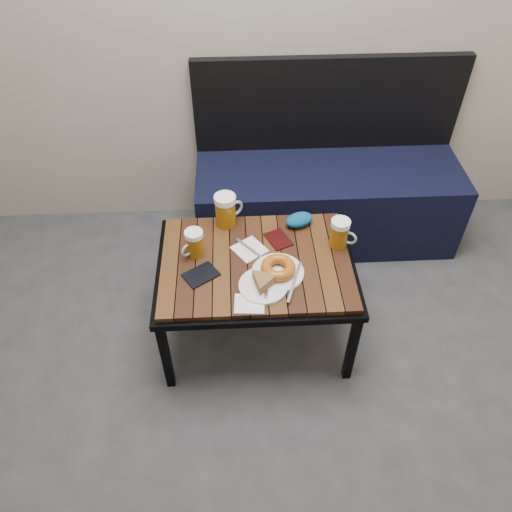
{
  "coord_description": "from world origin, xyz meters",
  "views": [
    {
      "loc": [
        -0.31,
        -0.4,
        1.96
      ],
      "look_at": [
        -0.24,
        1.07,
        0.5
      ],
      "focal_mm": 35.0,
      "sensor_mm": 36.0,
      "label": 1
    }
  ],
  "objects_px": {
    "bench": "(326,194)",
    "knit_pouch": "(299,220)",
    "beer_mug_right": "(340,233)",
    "beer_mug_left": "(194,243)",
    "plate_pie": "(263,283)",
    "plate_bagel": "(278,270)",
    "beer_mug_centre": "(226,210)",
    "passport_burgundy": "(278,239)",
    "passport_navy": "(201,275)",
    "cafe_table": "(256,268)"
  },
  "relations": [
    {
      "from": "bench",
      "to": "knit_pouch",
      "type": "height_order",
      "value": "bench"
    },
    {
      "from": "beer_mug_centre",
      "to": "passport_navy",
      "type": "bearing_deg",
      "value": -142.08
    },
    {
      "from": "bench",
      "to": "plate_pie",
      "type": "height_order",
      "value": "bench"
    },
    {
      "from": "plate_bagel",
      "to": "passport_burgundy",
      "type": "xyz_separation_m",
      "value": [
        0.02,
        0.2,
        -0.02
      ]
    },
    {
      "from": "plate_bagel",
      "to": "passport_navy",
      "type": "xyz_separation_m",
      "value": [
        -0.31,
        0.01,
        -0.02
      ]
    },
    {
      "from": "beer_mug_left",
      "to": "plate_pie",
      "type": "distance_m",
      "value": 0.35
    },
    {
      "from": "beer_mug_centre",
      "to": "bench",
      "type": "bearing_deg",
      "value": 6.02
    },
    {
      "from": "plate_bagel",
      "to": "passport_burgundy",
      "type": "height_order",
      "value": "plate_bagel"
    },
    {
      "from": "knit_pouch",
      "to": "beer_mug_left",
      "type": "bearing_deg",
      "value": -160.27
    },
    {
      "from": "beer_mug_right",
      "to": "plate_pie",
      "type": "height_order",
      "value": "beer_mug_right"
    },
    {
      "from": "bench",
      "to": "beer_mug_centre",
      "type": "bearing_deg",
      "value": -140.69
    },
    {
      "from": "passport_navy",
      "to": "bench",
      "type": "bearing_deg",
      "value": 106.16
    },
    {
      "from": "cafe_table",
      "to": "plate_pie",
      "type": "distance_m",
      "value": 0.16
    },
    {
      "from": "plate_bagel",
      "to": "passport_burgundy",
      "type": "distance_m",
      "value": 0.21
    },
    {
      "from": "beer_mug_right",
      "to": "plate_bagel",
      "type": "xyz_separation_m",
      "value": [
        -0.28,
        -0.16,
        -0.04
      ]
    },
    {
      "from": "beer_mug_left",
      "to": "plate_pie",
      "type": "xyz_separation_m",
      "value": [
        0.28,
        -0.2,
        -0.04
      ]
    },
    {
      "from": "beer_mug_left",
      "to": "beer_mug_right",
      "type": "relative_size",
      "value": 0.94
    },
    {
      "from": "cafe_table",
      "to": "beer_mug_centre",
      "type": "xyz_separation_m",
      "value": [
        -0.12,
        0.25,
        0.12
      ]
    },
    {
      "from": "bench",
      "to": "knit_pouch",
      "type": "relative_size",
      "value": 10.84
    },
    {
      "from": "cafe_table",
      "to": "knit_pouch",
      "type": "xyz_separation_m",
      "value": [
        0.21,
        0.22,
        0.07
      ]
    },
    {
      "from": "passport_navy",
      "to": "beer_mug_centre",
      "type": "bearing_deg",
      "value": 127.82
    },
    {
      "from": "passport_burgundy",
      "to": "beer_mug_left",
      "type": "bearing_deg",
      "value": 166.23
    },
    {
      "from": "passport_navy",
      "to": "plate_bagel",
      "type": "bearing_deg",
      "value": 55.17
    },
    {
      "from": "cafe_table",
      "to": "beer_mug_right",
      "type": "distance_m",
      "value": 0.39
    },
    {
      "from": "plate_pie",
      "to": "bench",
      "type": "bearing_deg",
      "value": 64.47
    },
    {
      "from": "cafe_table",
      "to": "plate_bagel",
      "type": "height_order",
      "value": "plate_bagel"
    },
    {
      "from": "bench",
      "to": "beer_mug_centre",
      "type": "distance_m",
      "value": 0.75
    },
    {
      "from": "beer_mug_right",
      "to": "beer_mug_left",
      "type": "bearing_deg",
      "value": -150.11
    },
    {
      "from": "cafe_table",
      "to": "passport_navy",
      "type": "xyz_separation_m",
      "value": [
        -0.23,
        -0.07,
        0.05
      ]
    },
    {
      "from": "bench",
      "to": "passport_burgundy",
      "type": "relative_size",
      "value": 11.54
    },
    {
      "from": "beer_mug_left",
      "to": "plate_bagel",
      "type": "distance_m",
      "value": 0.37
    },
    {
      "from": "bench",
      "to": "cafe_table",
      "type": "bearing_deg",
      "value": -121.4
    },
    {
      "from": "plate_pie",
      "to": "passport_navy",
      "type": "distance_m",
      "value": 0.26
    },
    {
      "from": "cafe_table",
      "to": "knit_pouch",
      "type": "bearing_deg",
      "value": 47.0
    },
    {
      "from": "beer_mug_centre",
      "to": "passport_burgundy",
      "type": "xyz_separation_m",
      "value": [
        0.23,
        -0.12,
        -0.07
      ]
    },
    {
      "from": "bench",
      "to": "beer_mug_left",
      "type": "xyz_separation_m",
      "value": [
        -0.68,
        -0.64,
        0.26
      ]
    },
    {
      "from": "beer_mug_left",
      "to": "knit_pouch",
      "type": "xyz_separation_m",
      "value": [
        0.46,
        0.17,
        -0.03
      ]
    },
    {
      "from": "bench",
      "to": "passport_navy",
      "type": "xyz_separation_m",
      "value": [
        -0.65,
        -0.77,
        0.2
      ]
    },
    {
      "from": "plate_pie",
      "to": "knit_pouch",
      "type": "xyz_separation_m",
      "value": [
        0.18,
        0.37,
        0.01
      ]
    },
    {
      "from": "beer_mug_centre",
      "to": "passport_navy",
      "type": "height_order",
      "value": "beer_mug_centre"
    },
    {
      "from": "beer_mug_left",
      "to": "beer_mug_right",
      "type": "bearing_deg",
      "value": 139.11
    },
    {
      "from": "beer_mug_centre",
      "to": "beer_mug_left",
      "type": "bearing_deg",
      "value": -158.44
    },
    {
      "from": "plate_pie",
      "to": "passport_navy",
      "type": "bearing_deg",
      "value": 163.16
    },
    {
      "from": "beer_mug_right",
      "to": "beer_mug_centre",
      "type": "bearing_deg",
      "value": -171.57
    },
    {
      "from": "beer_mug_right",
      "to": "bench",
      "type": "bearing_deg",
      "value": 111.75
    },
    {
      "from": "beer_mug_right",
      "to": "passport_navy",
      "type": "height_order",
      "value": "beer_mug_right"
    },
    {
      "from": "bench",
      "to": "plate_bagel",
      "type": "bearing_deg",
      "value": -113.58
    },
    {
      "from": "cafe_table",
      "to": "passport_burgundy",
      "type": "height_order",
      "value": "passport_burgundy"
    },
    {
      "from": "cafe_table",
      "to": "passport_navy",
      "type": "bearing_deg",
      "value": -162.47
    },
    {
      "from": "plate_bagel",
      "to": "beer_mug_left",
      "type": "bearing_deg",
      "value": 158.37
    }
  ]
}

